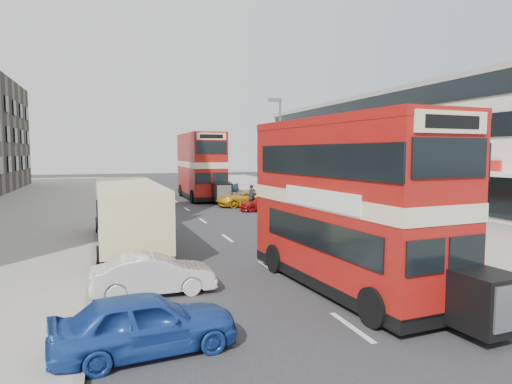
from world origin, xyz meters
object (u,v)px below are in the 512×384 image
object	(u,v)px
car_left_near	(146,323)
pedestrian_far	(261,185)
bus_second	(201,166)
pedestrian_near	(318,196)
car_left_front	(154,274)
car_right_c	(219,186)
street_lamp	(279,144)
cyclist	(252,202)
car_right_b	(246,198)
bus_main	(348,203)
coach	(128,212)
car_right_a	(268,203)

from	to	relation	value
car_left_near	pedestrian_far	bearing A→B (deg)	-29.43
bus_second	pedestrian_near	distance (m)	13.00
car_left_front	car_right_c	bearing A→B (deg)	-17.33
car_right_c	pedestrian_near	world-z (taller)	pedestrian_near
street_lamp	car_right_c	world-z (taller)	street_lamp
street_lamp	cyclist	world-z (taller)	street_lamp
car_right_c	cyclist	world-z (taller)	cyclist
car_right_b	cyclist	world-z (taller)	cyclist
street_lamp	bus_main	xyz separation A→B (m)	(-5.08, -19.16, -2.12)
street_lamp	coach	xyz separation A→B (m)	(-11.24, -10.73, -3.21)
bus_second	pedestrian_far	size ratio (longest dim) A/B	6.39
car_right_a	pedestrian_near	distance (m)	3.61
car_right_b	cyclist	size ratio (longest dim) A/B	2.36
bus_main	car_left_near	distance (m)	7.14
bus_second	car_right_a	distance (m)	10.55
car_right_a	car_right_c	world-z (taller)	car_right_c
car_right_c	pedestrian_near	xyz separation A→B (m)	(3.30, -16.48, 0.39)
street_lamp	pedestrian_far	size ratio (longest dim) A/B	5.03
bus_main	coach	xyz separation A→B (m)	(-6.16, 8.43, -1.09)
bus_second	car_left_near	size ratio (longest dim) A/B	2.68
pedestrian_near	cyclist	xyz separation A→B (m)	(-4.38, 1.79, -0.46)
car_right_a	car_right_b	size ratio (longest dim) A/B	0.89
car_right_a	pedestrian_near	world-z (taller)	pedestrian_near
car_left_near	car_right_c	bearing A→B (deg)	-22.59
cyclist	pedestrian_far	bearing A→B (deg)	62.04
car_right_b	cyclist	xyz separation A→B (m)	(-0.39, -2.78, -0.02)
car_left_front	car_right_b	world-z (taller)	car_right_b
pedestrian_far	cyclist	size ratio (longest dim) A/B	0.82
cyclist	car_right_a	bearing A→B (deg)	-25.06
car_left_near	bus_second	bearing A→B (deg)	-20.14
pedestrian_far	pedestrian_near	bearing A→B (deg)	-98.14
street_lamp	coach	bearing A→B (deg)	-136.32
street_lamp	cyclist	size ratio (longest dim) A/B	4.14
car_left_near	car_right_b	size ratio (longest dim) A/B	0.83
bus_main	bus_second	xyz separation A→B (m)	(1.05, 28.21, 0.32)
car_left_front	coach	bearing A→B (deg)	2.84
cyclist	pedestrian_near	bearing A→B (deg)	-28.40
street_lamp	bus_main	distance (m)	19.94
cyclist	car_left_near	bearing A→B (deg)	-119.21
car_left_front	bus_main	bearing A→B (deg)	-103.29
street_lamp	pedestrian_far	bearing A→B (deg)	77.83
car_right_a	car_right_c	xyz separation A→B (m)	(-0.02, 15.07, 0.10)
car_right_b	car_right_c	distance (m)	11.94
street_lamp	car_right_c	size ratio (longest dim) A/B	1.99
bus_second	bus_main	bearing A→B (deg)	87.70
cyclist	bus_main	bearing A→B (deg)	-104.84
car_left_front	car_right_a	bearing A→B (deg)	-30.16
car_right_a	cyclist	distance (m)	1.16
bus_second	car_right_c	world-z (taller)	bus_second
car_left_near	pedestrian_far	distance (m)	35.82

